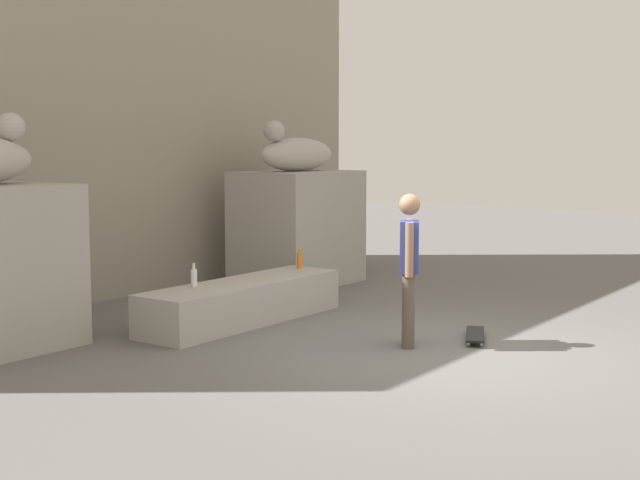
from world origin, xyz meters
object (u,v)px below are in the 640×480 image
skateboard (475,334)px  bottle_clear (194,277)px  bottle_orange (300,260)px  skater (409,263)px  statue_reclining_right (296,153)px

skateboard → bottle_clear: 3.35m
bottle_orange → skater: bearing=-116.8°
statue_reclining_right → skater: (-2.66, -3.58, -1.13)m
skateboard → statue_reclining_right: bearing=38.3°
statue_reclining_right → bottle_clear: bearing=19.3°
skater → bottle_clear: 2.64m
statue_reclining_right → bottle_orange: size_ratio=5.85×
bottle_clear → skateboard: bearing=-64.5°
bottle_orange → bottle_clear: bearing=177.2°
statue_reclining_right → skater: size_ratio=0.97×
statue_reclining_right → bottle_clear: (-3.39, -1.06, -1.43)m
statue_reclining_right → skateboard: 4.92m
skateboard → bottle_clear: bottle_clear is taller
bottle_clear → statue_reclining_right: bearing=17.4°
bottle_orange → statue_reclining_right: bearing=38.9°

